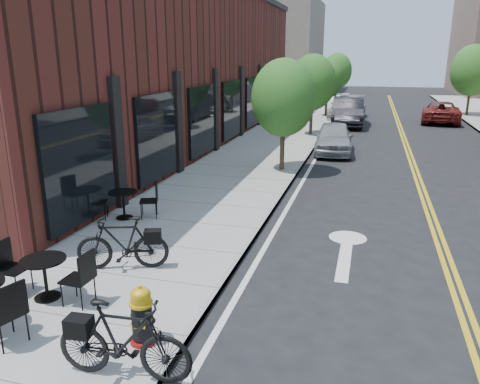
% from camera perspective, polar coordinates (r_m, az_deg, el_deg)
% --- Properties ---
extents(ground, '(120.00, 120.00, 0.00)m').
position_cam_1_polar(ground, '(8.32, -2.45, -12.35)').
color(ground, black).
rests_on(ground, ground).
extents(sidewalk_near, '(4.00, 70.00, 0.12)m').
position_cam_1_polar(sidewalk_near, '(17.91, 1.27, 3.61)').
color(sidewalk_near, '#9E9B93').
rests_on(sidewalk_near, ground).
extents(building_near, '(5.00, 28.00, 7.00)m').
position_cam_1_polar(building_near, '(22.71, -7.52, 14.92)').
color(building_near, '#421D15').
rests_on(building_near, ground).
extents(bg_building_left, '(8.00, 14.00, 10.00)m').
position_cam_1_polar(bg_building_left, '(55.90, 5.12, 17.26)').
color(bg_building_left, '#726656').
rests_on(bg_building_left, ground).
extents(tree_near_a, '(2.20, 2.20, 3.81)m').
position_cam_1_polar(tree_near_a, '(16.26, 5.32, 11.34)').
color(tree_near_a, '#382B1E').
rests_on(tree_near_a, sidewalk_near).
extents(tree_near_b, '(2.30, 2.30, 3.98)m').
position_cam_1_polar(tree_near_b, '(24.15, 8.84, 13.08)').
color(tree_near_b, '#382B1E').
rests_on(tree_near_b, sidewalk_near).
extents(tree_near_c, '(2.10, 2.10, 3.67)m').
position_cam_1_polar(tree_near_c, '(32.10, 10.62, 13.41)').
color(tree_near_c, '#382B1E').
rests_on(tree_near_c, sidewalk_near).
extents(tree_near_d, '(2.40, 2.40, 4.11)m').
position_cam_1_polar(tree_near_d, '(40.06, 11.72, 14.25)').
color(tree_near_d, '#382B1E').
rests_on(tree_near_d, sidewalk_near).
extents(tree_far_c, '(2.80, 2.80, 4.62)m').
position_cam_1_polar(tree_far_c, '(35.52, 26.48, 13.14)').
color(tree_far_c, '#382B1E').
rests_on(tree_far_c, sidewalk_far).
extents(fire_hydrant, '(0.43, 0.43, 0.86)m').
position_cam_1_polar(fire_hydrant, '(6.82, -11.87, -14.54)').
color(fire_hydrant, maroon).
rests_on(fire_hydrant, sidewalk_near).
extents(bicycle_left, '(1.77, 1.01, 1.03)m').
position_cam_1_polar(bicycle_left, '(9.02, -14.13, -6.06)').
color(bicycle_left, black).
rests_on(bicycle_left, sidewalk_near).
extents(bicycle_right, '(1.78, 0.62, 1.05)m').
position_cam_1_polar(bicycle_right, '(6.14, -14.02, -17.20)').
color(bicycle_right, black).
rests_on(bicycle_right, sidewalk_near).
extents(bistro_set_a, '(1.69, 0.75, 0.91)m').
position_cam_1_polar(bistro_set_a, '(8.39, -22.72, -9.05)').
color(bistro_set_a, black).
rests_on(bistro_set_a, sidewalk_near).
extents(bistro_set_c, '(1.68, 1.02, 0.89)m').
position_cam_1_polar(bistro_set_c, '(11.81, -14.03, -1.05)').
color(bistro_set_c, black).
rests_on(bistro_set_c, sidewalk_near).
extents(parked_car_a, '(1.79, 3.90, 1.30)m').
position_cam_1_polar(parked_car_a, '(20.27, 11.35, 6.49)').
color(parked_car_a, '#929599').
rests_on(parked_car_a, ground).
extents(parked_car_b, '(1.93, 5.03, 1.64)m').
position_cam_1_polar(parked_car_b, '(28.58, 13.03, 9.51)').
color(parked_car_b, black).
rests_on(parked_car_b, ground).
extents(parked_car_c, '(2.44, 5.12, 1.44)m').
position_cam_1_polar(parked_car_c, '(31.88, 12.94, 10.00)').
color(parked_car_c, '#AEAEB3').
rests_on(parked_car_c, ground).
extents(parked_car_far, '(2.65, 4.89, 1.30)m').
position_cam_1_polar(parked_car_far, '(31.70, 23.30, 8.94)').
color(parked_car_far, maroon).
rests_on(parked_car_far, ground).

